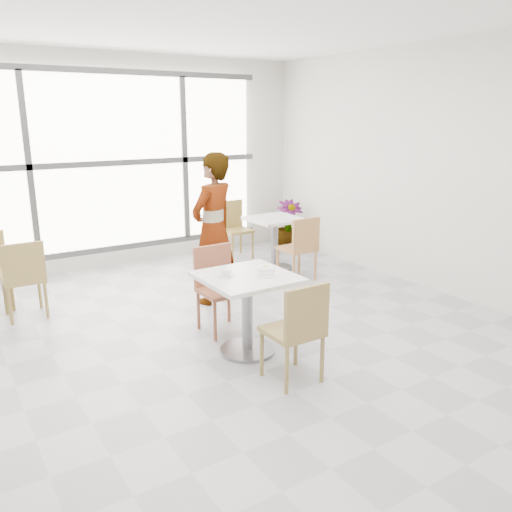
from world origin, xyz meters
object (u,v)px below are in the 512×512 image
main_table (247,299)px  plant_right (289,225)px  coffee_cup (226,274)px  person (213,229)px  bg_chair_right_far (234,225)px  chair_near (298,327)px  oatmeal_bowl (266,271)px  chair_far (218,282)px  bg_table_right (275,236)px  bg_chair_left_near (24,275)px  bg_chair_right_near (301,245)px

main_table → plant_right: plant_right is taller
main_table → coffee_cup: coffee_cup is taller
person → bg_chair_right_far: (1.22, 1.62, -0.38)m
chair_near → oatmeal_bowl: (0.10, 0.63, 0.29)m
plant_right → chair_near: bearing=-125.3°
main_table → bg_chair_right_far: bg_chair_right_far is taller
chair_near → bg_chair_right_far: (1.58, 3.73, 0.00)m
chair_far → coffee_cup: (-0.23, -0.57, 0.28)m
bg_chair_right_far → main_table: bearing=-118.2°
plant_right → bg_table_right: bearing=-136.1°
oatmeal_bowl → bg_chair_left_near: 2.71m
bg_table_right → chair_near: bearing=-121.4°
bg_chair_right_near → plant_right: bg_chair_right_near is taller
coffee_cup → bg_table_right: (1.95, 2.05, -0.29)m
chair_far → bg_chair_right_far: bearing=56.4°
chair_far → coffee_cup: chair_far is taller
bg_table_right → bg_chair_right_far: size_ratio=0.86×
person → bg_chair_right_near: size_ratio=2.01×
main_table → bg_table_right: (1.77, 2.11, -0.04)m
oatmeal_bowl → plant_right: 3.94m
chair_near → bg_chair_left_near: 3.16m
chair_far → bg_chair_right_near: (1.68, 0.81, 0.00)m
coffee_cup → bg_table_right: coffee_cup is taller
coffee_cup → plant_right: (2.82, 2.88, -0.38)m
chair_near → bg_table_right: 3.32m
main_table → person: 1.48m
chair_near → person: bearing=-99.7°
bg_chair_right_near → coffee_cup: bearing=35.9°
main_table → person: size_ratio=0.46×
person → bg_table_right: bearing=-174.9°
main_table → plant_right: (2.63, 2.94, -0.12)m
main_table → chair_far: 0.63m
person → bg_chair_left_near: 2.10m
main_table → oatmeal_bowl: 0.32m
chair_near → chair_far: (0.00, 1.35, 0.00)m
bg_chair_left_near → plant_right: bg_chair_left_near is taller
chair_near → coffee_cup: bearing=-74.1°
oatmeal_bowl → bg_chair_right_near: 2.22m
chair_near → plant_right: size_ratio=1.08×
oatmeal_bowl → plant_right: (2.49, 3.03, -0.39)m
coffee_cup → bg_chair_right_far: bearing=58.5°
person → chair_near: bearing=57.5°
chair_far → coffee_cup: 0.67m
person → oatmeal_bowl: bearing=57.3°
oatmeal_bowl → bg_chair_right_near: (1.58, 1.54, -0.29)m
main_table → oatmeal_bowl: oatmeal_bowl is taller
oatmeal_bowl → coffee_cup: size_ratio=1.32×
bg_chair_left_near → bg_chair_right_far: 3.36m
oatmeal_bowl → bg_chair_right_far: bearing=64.5°
oatmeal_bowl → plant_right: bearing=50.6°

